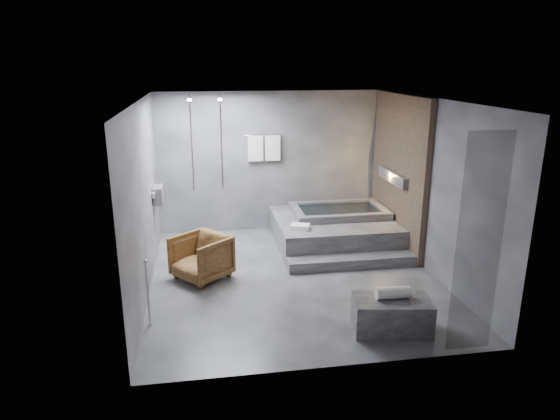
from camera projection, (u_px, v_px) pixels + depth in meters
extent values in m
plane|color=#333336|center=(293.00, 277.00, 8.05)|extent=(5.00, 5.00, 0.00)
cube|color=#555558|center=(295.00, 100.00, 7.25)|extent=(4.50, 5.00, 0.04)
cube|color=#3E3E44|center=(271.00, 162.00, 10.02)|extent=(4.50, 0.04, 2.80)
cube|color=#3E3E44|center=(338.00, 252.00, 5.29)|extent=(4.50, 0.04, 2.80)
cube|color=#3E3E44|center=(144.00, 199.00, 7.31)|extent=(0.04, 5.00, 2.80)
cube|color=#3E3E44|center=(432.00, 188.00, 8.00)|extent=(0.04, 5.00, 2.80)
cube|color=#9B795A|center=(398.00, 171.00, 9.17)|extent=(0.10, 2.40, 2.78)
cube|color=#FF9938|center=(394.00, 177.00, 9.19)|extent=(0.14, 1.20, 0.20)
cube|color=gray|center=(158.00, 195.00, 8.73)|extent=(0.16, 0.42, 0.30)
imported|color=beige|center=(158.00, 199.00, 8.65)|extent=(0.08, 0.08, 0.21)
imported|color=beige|center=(159.00, 197.00, 8.85)|extent=(0.07, 0.07, 0.15)
cylinder|color=silver|center=(221.00, 142.00, 9.30)|extent=(0.04, 0.04, 1.80)
cylinder|color=silver|center=(191.00, 143.00, 9.21)|extent=(0.04, 0.04, 1.80)
cylinder|color=silver|center=(264.00, 135.00, 9.78)|extent=(0.75, 0.02, 0.02)
cube|color=white|center=(255.00, 148.00, 9.81)|extent=(0.30, 0.06, 0.50)
cube|color=white|center=(272.00, 148.00, 9.86)|extent=(0.30, 0.06, 0.50)
cylinder|color=silver|center=(148.00, 294.00, 6.46)|extent=(0.04, 0.04, 0.90)
cube|color=black|center=(479.00, 246.00, 5.60)|extent=(0.55, 0.01, 2.60)
cube|color=#39383B|center=(333.00, 230.00, 9.52)|extent=(2.20, 2.00, 0.50)
cube|color=#39383B|center=(351.00, 261.00, 8.44)|extent=(2.20, 0.36, 0.18)
cube|color=#2F2F31|center=(392.00, 315.00, 6.40)|extent=(1.05, 0.69, 0.44)
imported|color=#412710|center=(201.00, 257.00, 7.92)|extent=(1.09, 1.09, 0.71)
cylinder|color=white|center=(393.00, 293.00, 6.35)|extent=(0.44, 0.17, 0.16)
cube|color=white|center=(300.00, 227.00, 8.80)|extent=(0.38, 0.34, 0.09)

